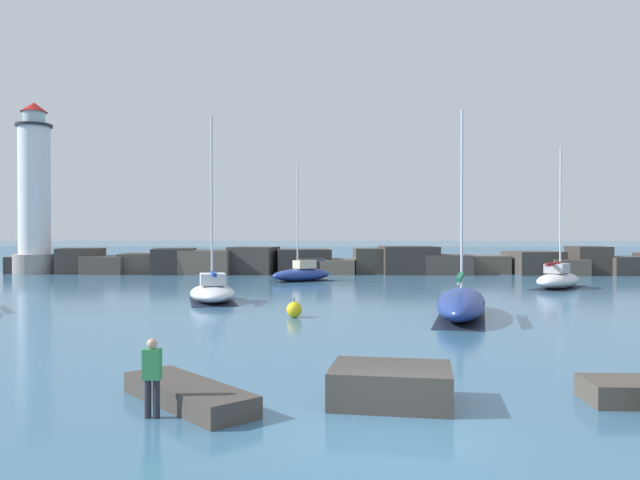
% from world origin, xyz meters
% --- Properties ---
extents(ground_plane, '(600.00, 600.00, 0.00)m').
position_xyz_m(ground_plane, '(0.00, 0.00, 0.00)').
color(ground_plane, '#3D6B8E').
extents(open_sea_beyond, '(400.00, 116.00, 0.01)m').
position_xyz_m(open_sea_beyond, '(0.00, 106.91, 0.00)').
color(open_sea_beyond, '#2D5B7F').
rests_on(open_sea_beyond, ground).
extents(breakwater_jetty, '(67.65, 6.39, 2.56)m').
position_xyz_m(breakwater_jetty, '(0.70, 46.79, 1.04)').
color(breakwater_jetty, '#383330').
rests_on(breakwater_jetty, ground).
extents(lighthouse, '(3.88, 3.88, 16.11)m').
position_xyz_m(lighthouse, '(-29.68, 46.21, 7.11)').
color(lighthouse, gray).
rests_on(lighthouse, ground).
extents(foreground_rocks, '(15.36, 7.95, 1.05)m').
position_xyz_m(foreground_rocks, '(4.55, 0.31, 0.45)').
color(foreground_rocks, '#423D38').
rests_on(foreground_rocks, ground).
extents(sailboat_moored_0, '(5.34, 6.20, 9.74)m').
position_xyz_m(sailboat_moored_0, '(14.13, 31.54, 0.64)').
color(sailboat_moored_0, silver).
rests_on(sailboat_moored_0, ground).
extents(sailboat_moored_1, '(5.34, 4.68, 9.20)m').
position_xyz_m(sailboat_moored_1, '(-3.85, 37.21, 0.63)').
color(sailboat_moored_1, navy).
rests_on(sailboat_moored_1, ground).
extents(sailboat_moored_3, '(3.90, 8.54, 9.46)m').
position_xyz_m(sailboat_moored_3, '(4.54, 16.35, 0.66)').
color(sailboat_moored_3, navy).
rests_on(sailboat_moored_3, ground).
extents(sailboat_moored_5, '(3.68, 5.73, 10.39)m').
position_xyz_m(sailboat_moored_5, '(-7.93, 22.37, 0.60)').
color(sailboat_moored_5, white).
rests_on(sailboat_moored_5, ground).
extents(mooring_buoy_orange_near, '(0.70, 0.70, 0.90)m').
position_xyz_m(mooring_buoy_orange_near, '(-2.96, 16.17, 0.35)').
color(mooring_buoy_orange_near, yellow).
rests_on(mooring_buoy_orange_near, ground).
extents(person_on_rocks, '(0.36, 0.22, 1.64)m').
position_xyz_m(person_on_rocks, '(-4.79, 0.88, 0.91)').
color(person_on_rocks, '#282833').
rests_on(person_on_rocks, ground).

